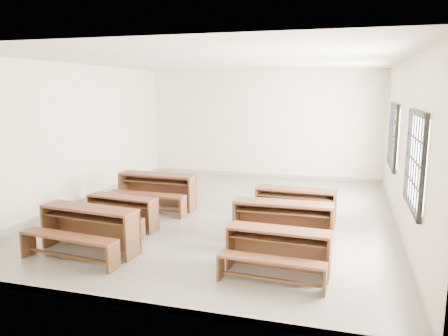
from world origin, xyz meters
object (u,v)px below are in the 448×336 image
(desk_set_0, at_px, (88,227))
(desk_set_1, at_px, (121,210))
(desk_set_3, at_px, (278,248))
(desk_set_4, at_px, (282,221))
(desk_set_2, at_px, (156,188))
(desk_set_5, at_px, (295,204))

(desk_set_0, bearing_deg, desk_set_1, 100.58)
(desk_set_1, bearing_deg, desk_set_0, -78.74)
(desk_set_0, xyz_separation_m, desk_set_3, (3.09, 0.02, -0.05))
(desk_set_0, height_order, desk_set_4, same)
(desk_set_2, bearing_deg, desk_set_4, -25.49)
(desk_set_4, height_order, desk_set_5, desk_set_4)
(desk_set_2, distance_m, desk_set_3, 4.21)
(desk_set_2, height_order, desk_set_5, desk_set_2)
(desk_set_1, height_order, desk_set_3, desk_set_3)
(desk_set_5, bearing_deg, desk_set_0, -138.26)
(desk_set_0, distance_m, desk_set_2, 2.78)
(desk_set_1, bearing_deg, desk_set_4, 5.50)
(desk_set_1, height_order, desk_set_2, desk_set_2)
(desk_set_0, bearing_deg, desk_set_5, 45.19)
(desk_set_3, distance_m, desk_set_5, 2.47)
(desk_set_4, bearing_deg, desk_set_3, -85.91)
(desk_set_0, bearing_deg, desk_set_4, 27.81)
(desk_set_0, height_order, desk_set_5, desk_set_0)
(desk_set_5, bearing_deg, desk_set_2, 177.03)
(desk_set_2, relative_size, desk_set_5, 1.10)
(desk_set_4, relative_size, desk_set_5, 1.06)
(desk_set_2, xyz_separation_m, desk_set_3, (3.17, -2.76, -0.07))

